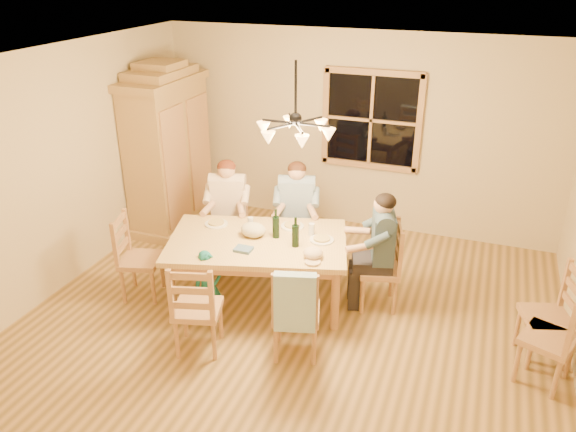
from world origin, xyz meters
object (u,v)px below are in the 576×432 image
at_px(chair_near_left, 199,322).
at_px(chair_end_right, 378,281).
at_px(chair_far_right, 296,240).
at_px(chair_near_right, 296,326).
at_px(chair_far_left, 230,238).
at_px(chair_spare_front, 545,353).
at_px(armoire, 169,153).
at_px(dining_table, 258,248).
at_px(adult_plaid_man, 297,201).
at_px(adult_woman, 228,199).
at_px(wine_bottle_b, 295,232).
at_px(child, 208,287).
at_px(wine_bottle_a, 276,223).
at_px(adult_slate_man, 381,237).
at_px(chair_end_left, 142,272).
at_px(chair_spare_back, 544,331).
at_px(chandelier, 295,129).

height_order(chair_near_left, chair_end_right, same).
bearing_deg(chair_far_right, chair_near_right, 93.37).
distance_m(chair_far_left, chair_spare_front, 3.79).
bearing_deg(chair_near_left, armoire, 109.38).
height_order(dining_table, adult_plaid_man, adult_plaid_man).
bearing_deg(chair_end_right, chair_near_left, 116.57).
distance_m(chair_near_left, adult_woman, 1.87).
bearing_deg(chair_near_right, wine_bottle_b, 94.18).
distance_m(adult_plaid_man, child, 1.64).
bearing_deg(wine_bottle_a, child, -125.82).
bearing_deg(dining_table, adult_woman, 133.88).
xyz_separation_m(adult_plaid_man, adult_slate_man, (1.16, -0.60, 0.00)).
height_order(chair_far_left, child, chair_far_left).
height_order(chair_far_left, chair_end_right, same).
distance_m(chair_end_left, chair_end_right, 2.64).
bearing_deg(wine_bottle_a, chair_spare_back, -2.45).
bearing_deg(armoire, chair_far_right, -13.28).
relative_size(dining_table, chair_far_left, 2.17).
xyz_separation_m(chair_end_right, adult_woman, (-1.97, 0.37, 0.54)).
distance_m(chandelier, chair_spare_back, 3.03).
distance_m(dining_table, chair_far_left, 1.08).
bearing_deg(chair_near_right, wine_bottle_a, 106.11).
height_order(chandelier, chair_end_right, chandelier).
xyz_separation_m(chair_end_right, child, (-1.59, -0.92, 0.11)).
bearing_deg(chair_near_right, chair_near_left, 180.00).
bearing_deg(wine_bottle_a, chair_near_right, -57.92).
height_order(chair_end_right, adult_slate_man, adult_slate_man).
relative_size(chair_near_left, adult_plaid_man, 1.13).
bearing_deg(armoire, adult_plaid_man, -13.28).
relative_size(chair_far_right, chair_end_left, 1.00).
height_order(chair_far_left, chair_near_right, same).
bearing_deg(chair_far_right, dining_table, 67.62).
height_order(chair_near_left, wine_bottle_a, wine_bottle_a).
bearing_deg(dining_table, chair_near_right, -46.12).
xyz_separation_m(chandelier, adult_plaid_man, (-0.37, 1.12, -1.24)).
distance_m(chair_near_right, adult_plaid_man, 1.87).
distance_m(armoire, chair_spare_front, 5.24).
height_order(chair_end_left, adult_woman, adult_woman).
height_order(armoire, chair_spare_front, armoire).
relative_size(armoire, chair_near_left, 2.32).
relative_size(chair_far_left, chair_near_right, 1.00).
distance_m(chair_far_right, wine_bottle_b, 1.19).
distance_m(chair_near_right, adult_slate_man, 1.34).
height_order(adult_woman, wine_bottle_a, adult_woman).
height_order(armoire, adult_plaid_man, armoire).
bearing_deg(chair_spare_front, chandelier, 106.93).
relative_size(dining_table, chair_near_right, 2.17).
height_order(chair_near_right, adult_woman, adult_woman).
xyz_separation_m(wine_bottle_a, chair_spare_front, (2.76, -0.45, -0.62)).
relative_size(armoire, dining_table, 1.07).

